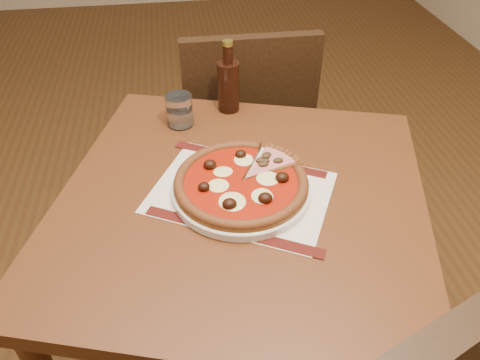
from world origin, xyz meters
The scene contains 8 objects.
table centered at (0.43, -0.51, 0.65)m, with size 1.00×1.00×0.75m.
chair_far centered at (0.54, 0.11, 0.51)m, with size 0.43×0.43×0.90m.
placemat centered at (0.43, -0.50, 0.75)m, with size 0.38×0.27×0.00m, color silver.
plate centered at (0.43, -0.50, 0.76)m, with size 0.31×0.31×0.02m, color white.
pizza centered at (0.43, -0.50, 0.78)m, with size 0.29×0.29×0.04m.
ham_slice centered at (0.51, -0.43, 0.78)m, with size 0.14×0.13×0.02m.
water_glass centered at (0.31, -0.20, 0.79)m, with size 0.07×0.07×0.09m, color white.
bottle centered at (0.45, -0.14, 0.83)m, with size 0.06×0.06×0.20m.
Camera 1 is at (0.31, -1.28, 1.43)m, focal length 35.00 mm.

